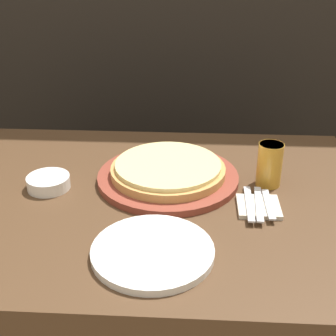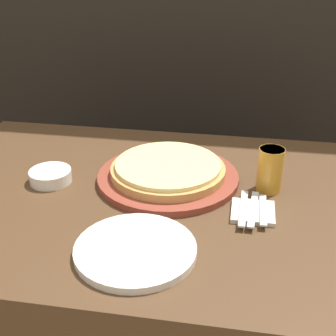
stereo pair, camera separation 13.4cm
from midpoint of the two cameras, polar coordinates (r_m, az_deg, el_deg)
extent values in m
cube|color=#4C331E|center=(1.51, -5.46, -15.38)|extent=(1.27, 0.90, 0.72)
cylinder|color=brown|center=(1.35, -2.83, -1.20)|extent=(0.41, 0.41, 0.02)
cylinder|color=tan|center=(1.34, -2.85, -0.38)|extent=(0.33, 0.33, 0.02)
cylinder|color=#EAD184|center=(1.34, -2.87, 0.31)|extent=(0.30, 0.30, 0.01)
cylinder|color=gold|center=(1.33, 9.48, 0.34)|extent=(0.07, 0.07, 0.13)
cylinder|color=white|center=(1.30, 9.66, 2.52)|extent=(0.07, 0.07, 0.02)
cylinder|color=white|center=(1.06, -5.56, -10.22)|extent=(0.28, 0.28, 0.02)
cylinder|color=white|center=(1.37, -17.11, -1.75)|extent=(0.12, 0.12, 0.04)
cube|color=beige|center=(1.23, 7.94, -4.78)|extent=(0.11, 0.11, 0.01)
cube|color=silver|center=(1.23, 6.80, -4.42)|extent=(0.02, 0.17, 0.00)
cube|color=silver|center=(1.23, 7.96, -4.44)|extent=(0.03, 0.17, 0.00)
cube|color=silver|center=(1.23, 9.13, -4.46)|extent=(0.02, 0.15, 0.00)
camera|label=1|loc=(0.07, -92.86, -1.46)|focal=50.00mm
camera|label=2|loc=(0.07, 87.14, 1.46)|focal=50.00mm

